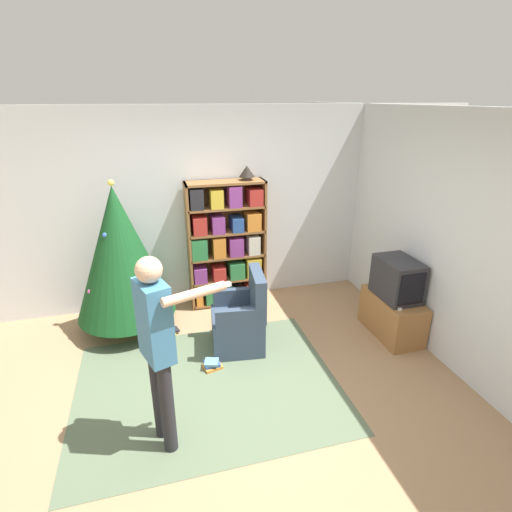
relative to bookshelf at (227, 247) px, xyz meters
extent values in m
plane|color=#9E7A56|center=(-0.38, -1.95, -0.82)|extent=(14.00, 14.00, 0.00)
cube|color=silver|center=(-0.38, 0.24, 0.48)|extent=(8.00, 0.10, 2.60)
cube|color=silver|center=(2.01, -1.95, 0.48)|extent=(0.10, 8.00, 2.60)
cube|color=#56664C|center=(-0.55, -1.70, -0.82)|extent=(2.55, 2.00, 0.01)
cube|color=brown|center=(-0.50, 0.01, 0.03)|extent=(0.03, 0.33, 1.69)
cube|color=brown|center=(0.50, 0.01, 0.03)|extent=(0.03, 0.33, 1.69)
cube|color=brown|center=(0.00, 0.01, 0.86)|extent=(1.02, 0.33, 0.03)
cube|color=brown|center=(0.00, 0.17, 0.03)|extent=(1.02, 0.01, 1.69)
cube|color=brown|center=(0.00, 0.01, -0.79)|extent=(0.99, 0.33, 0.03)
cube|color=orange|center=(-0.41, -0.03, -0.67)|extent=(0.09, 0.24, 0.21)
cube|color=#2D7A42|center=(-0.27, 0.00, -0.65)|extent=(0.12, 0.31, 0.24)
cube|color=#232328|center=(-0.15, -0.01, -0.66)|extent=(0.12, 0.29, 0.23)
cube|color=#2D7A42|center=(0.00, -0.02, -0.66)|extent=(0.10, 0.28, 0.23)
cube|color=#232328|center=(0.13, -0.02, -0.68)|extent=(0.11, 0.26, 0.19)
cube|color=#B22D28|center=(0.29, -0.02, -0.67)|extent=(0.09, 0.27, 0.22)
cube|color=#2D7A42|center=(0.42, 0.00, -0.64)|extent=(0.12, 0.31, 0.26)
cube|color=brown|center=(0.00, 0.01, -0.46)|extent=(0.99, 0.33, 0.03)
cube|color=#843889|center=(-0.38, 0.00, -0.34)|extent=(0.17, 0.30, 0.21)
cube|color=#B22D28|center=(-0.13, -0.04, -0.35)|extent=(0.17, 0.23, 0.18)
cube|color=#2D7A42|center=(0.11, 0.00, -0.33)|extent=(0.20, 0.31, 0.23)
cube|color=gold|center=(0.35, -0.02, -0.31)|extent=(0.20, 0.26, 0.27)
cube|color=brown|center=(0.00, 0.01, -0.12)|extent=(0.99, 0.33, 0.03)
cube|color=#2D7A42|center=(-0.37, -0.03, 0.03)|extent=(0.20, 0.25, 0.27)
cube|color=orange|center=(-0.12, -0.03, 0.03)|extent=(0.16, 0.24, 0.27)
cube|color=#843889|center=(0.11, 0.00, 0.01)|extent=(0.18, 0.30, 0.24)
cube|color=beige|center=(0.35, -0.04, 0.02)|extent=(0.15, 0.24, 0.25)
cube|color=brown|center=(0.00, 0.01, 0.21)|extent=(0.99, 0.33, 0.03)
cube|color=#B22D28|center=(-0.35, 0.00, 0.34)|extent=(0.17, 0.31, 0.23)
cube|color=#843889|center=(-0.12, 0.00, 0.33)|extent=(0.16, 0.30, 0.22)
cube|color=#284C93|center=(0.13, -0.02, 0.32)|extent=(0.15, 0.27, 0.19)
cube|color=orange|center=(0.35, -0.04, 0.34)|extent=(0.18, 0.23, 0.23)
cube|color=brown|center=(0.00, 0.01, 0.54)|extent=(0.99, 0.33, 0.03)
cube|color=#232328|center=(-0.37, -0.04, 0.69)|extent=(0.16, 0.23, 0.26)
cube|color=gold|center=(-0.13, -0.04, 0.67)|extent=(0.16, 0.23, 0.23)
cube|color=#843889|center=(0.11, 0.00, 0.69)|extent=(0.16, 0.30, 0.27)
cube|color=#B22D28|center=(0.38, -0.02, 0.66)|extent=(0.17, 0.27, 0.21)
cube|color=#996638|center=(1.73, -1.33, -0.57)|extent=(0.42, 0.81, 0.50)
cube|color=#28282D|center=(1.73, -1.33, -0.09)|extent=(0.38, 0.56, 0.47)
cube|color=black|center=(1.73, -1.61, -0.09)|extent=(0.31, 0.01, 0.37)
cube|color=white|center=(1.60, -1.57, -0.31)|extent=(0.04, 0.12, 0.02)
cylinder|color=#4C3323|center=(-1.32, -0.36, -0.77)|extent=(0.36, 0.36, 0.10)
cylinder|color=brown|center=(-1.32, -0.36, -0.66)|extent=(0.08, 0.08, 0.12)
cone|color=#14471E|center=(-1.32, -0.36, 0.18)|extent=(1.15, 1.15, 1.56)
sphere|color=#B74C93|center=(-1.68, -0.54, -0.18)|extent=(0.06, 0.06, 0.06)
sphere|color=#335BB2|center=(-1.24, -0.04, 0.03)|extent=(0.06, 0.06, 0.06)
sphere|color=silver|center=(-1.16, -0.19, 0.29)|extent=(0.05, 0.05, 0.05)
sphere|color=#335BB2|center=(-1.44, -0.49, 0.45)|extent=(0.06, 0.06, 0.06)
sphere|color=#335BB2|center=(-1.24, 0.01, -0.12)|extent=(0.06, 0.06, 0.06)
sphere|color=#B74C93|center=(-1.08, -0.07, -0.12)|extent=(0.04, 0.04, 0.04)
sphere|color=red|center=(-1.48, 0.03, -0.24)|extent=(0.05, 0.05, 0.05)
sphere|color=#E5CC4C|center=(-1.32, -0.36, 1.00)|extent=(0.07, 0.07, 0.07)
cube|color=#334256|center=(-0.12, -1.11, -0.61)|extent=(0.62, 0.62, 0.42)
cube|color=#334256|center=(0.11, -1.14, -0.15)|extent=(0.18, 0.57, 0.50)
cube|color=#334256|center=(-0.09, -0.87, -0.30)|extent=(0.51, 0.14, 0.20)
cube|color=#334256|center=(-0.14, -1.35, -0.30)|extent=(0.51, 0.14, 0.20)
cylinder|color=#232328|center=(-1.02, -2.20, -0.40)|extent=(0.11, 0.11, 0.84)
cylinder|color=#232328|center=(-0.96, -2.37, -0.40)|extent=(0.11, 0.11, 0.84)
cube|color=teal|center=(-0.99, -2.28, 0.33)|extent=(0.28, 0.36, 0.63)
cylinder|color=#DBAD89|center=(-1.05, -2.09, 0.30)|extent=(0.07, 0.07, 0.50)
cylinder|color=#DBAD89|center=(-0.69, -2.39, 0.57)|extent=(0.48, 0.23, 0.07)
cube|color=white|center=(-0.47, -2.31, 0.57)|extent=(0.12, 0.07, 0.03)
sphere|color=#DBAD89|center=(-0.99, -2.28, 0.74)|extent=(0.19, 0.19, 0.19)
cylinder|color=#473828|center=(0.29, 0.01, 0.89)|extent=(0.12, 0.12, 0.04)
cone|color=black|center=(0.29, 0.01, 0.98)|extent=(0.20, 0.20, 0.14)
cube|color=gold|center=(-0.86, -0.64, -0.81)|extent=(0.19, 0.16, 0.03)
cube|color=#232328|center=(-0.86, -0.64, -0.78)|extent=(0.24, 0.18, 0.02)
cube|color=orange|center=(-0.46, -1.43, -0.80)|extent=(0.22, 0.19, 0.03)
cube|color=#284C93|center=(-0.46, -1.41, -0.77)|extent=(0.17, 0.15, 0.03)
cube|color=#5B899E|center=(-0.47, -1.42, -0.74)|extent=(0.18, 0.17, 0.03)
camera|label=1|loc=(-0.93, -4.92, 1.86)|focal=28.00mm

